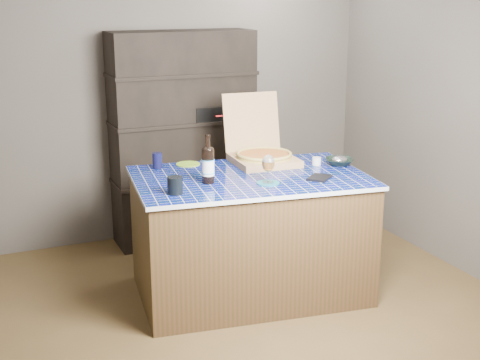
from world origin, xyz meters
name	(u,v)px	position (x,y,z in m)	size (l,w,h in m)	color
room	(259,131)	(0.00, 0.00, 1.25)	(3.50, 3.50, 3.50)	brown
shelving_unit	(184,138)	(0.00, 1.53, 0.90)	(1.20, 0.41, 1.80)	black
kitchen_island	(250,235)	(0.06, 0.28, 0.44)	(1.72, 1.21, 0.88)	#49301C
pizza_box	(263,154)	(0.30, 0.58, 0.95)	(0.48, 0.57, 0.49)	tan
mead_bottle	(208,164)	(-0.26, 0.24, 1.01)	(0.09, 0.09, 0.33)	black
teal_trivet	(268,183)	(0.09, 0.06, 0.88)	(0.15, 0.15, 0.01)	#165F73
wine_glass	(268,164)	(0.09, 0.06, 1.01)	(0.08, 0.08, 0.19)	white
tumbler	(175,185)	(-0.55, 0.08, 0.93)	(0.10, 0.10, 0.11)	black
dvd_case	(320,178)	(0.47, 0.03, 0.88)	(0.13, 0.18, 0.01)	black
bowl	(339,162)	(0.79, 0.30, 0.90)	(0.20, 0.20, 0.05)	black
foil_contents	(339,160)	(0.79, 0.30, 0.92)	(0.12, 0.10, 0.06)	silver
white_jar	(317,161)	(0.64, 0.37, 0.90)	(0.07, 0.07, 0.06)	silver
navy_cup	(157,161)	(-0.46, 0.74, 0.93)	(0.07, 0.07, 0.11)	black
green_trivet	(188,164)	(-0.23, 0.75, 0.88)	(0.18, 0.18, 0.01)	#79AB24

